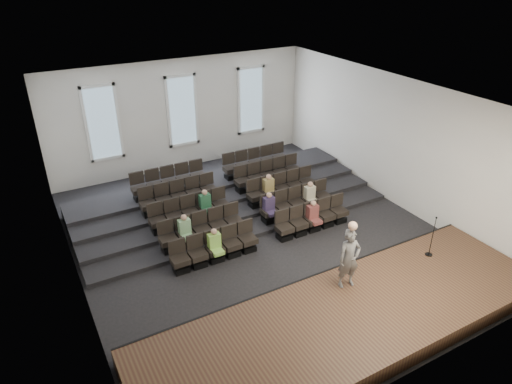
# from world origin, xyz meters

# --- Properties ---
(ground) EXTENTS (14.00, 14.00, 0.00)m
(ground) POSITION_xyz_m (0.00, 0.00, 0.00)
(ground) COLOR black
(ground) RESTS_ON ground
(ceiling) EXTENTS (12.00, 14.00, 0.02)m
(ceiling) POSITION_xyz_m (0.00, 0.00, 5.01)
(ceiling) COLOR white
(ceiling) RESTS_ON ground
(wall_back) EXTENTS (12.00, 0.04, 5.00)m
(wall_back) POSITION_xyz_m (0.00, 7.02, 2.50)
(wall_back) COLOR white
(wall_back) RESTS_ON ground
(wall_front) EXTENTS (12.00, 0.04, 5.00)m
(wall_front) POSITION_xyz_m (0.00, -7.02, 2.50)
(wall_front) COLOR white
(wall_front) RESTS_ON ground
(wall_left) EXTENTS (0.04, 14.00, 5.00)m
(wall_left) POSITION_xyz_m (-6.02, 0.00, 2.50)
(wall_left) COLOR white
(wall_left) RESTS_ON ground
(wall_right) EXTENTS (0.04, 14.00, 5.00)m
(wall_right) POSITION_xyz_m (6.02, 0.00, 2.50)
(wall_right) COLOR white
(wall_right) RESTS_ON ground
(stage) EXTENTS (11.80, 3.60, 0.50)m
(stage) POSITION_xyz_m (0.00, -5.10, 0.25)
(stage) COLOR #4C3620
(stage) RESTS_ON ground
(stage_lip) EXTENTS (11.80, 0.06, 0.52)m
(stage_lip) POSITION_xyz_m (0.00, -3.33, 0.25)
(stage_lip) COLOR black
(stage_lip) RESTS_ON ground
(risers) EXTENTS (11.80, 4.80, 0.60)m
(risers) POSITION_xyz_m (0.00, 3.17, 0.20)
(risers) COLOR black
(risers) RESTS_ON ground
(seating_rows) EXTENTS (6.80, 4.70, 1.67)m
(seating_rows) POSITION_xyz_m (-0.00, 1.54, 0.68)
(seating_rows) COLOR black
(seating_rows) RESTS_ON ground
(windows) EXTENTS (8.44, 0.10, 3.24)m
(windows) POSITION_xyz_m (0.00, 6.95, 2.70)
(windows) COLOR white
(windows) RESTS_ON wall_back
(audience) EXTENTS (5.45, 2.64, 1.10)m
(audience) POSITION_xyz_m (0.10, 0.45, 0.83)
(audience) COLOR #97D454
(audience) RESTS_ON seating_rows
(speaker) EXTENTS (0.72, 0.53, 1.81)m
(speaker) POSITION_xyz_m (0.58, -4.13, 1.40)
(speaker) COLOR #615E5C
(speaker) RESTS_ON stage
(mic_stand) EXTENTS (0.23, 0.23, 1.38)m
(mic_stand) POSITION_xyz_m (3.80, -4.23, 0.91)
(mic_stand) COLOR black
(mic_stand) RESTS_ON stage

